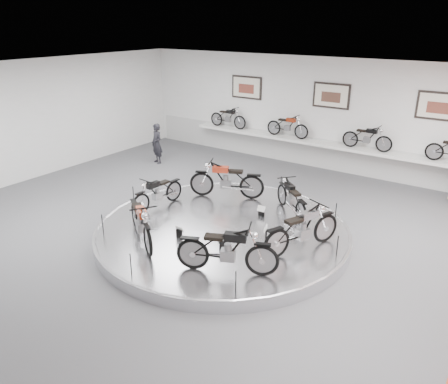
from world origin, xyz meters
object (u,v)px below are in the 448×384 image
Objects in this scene: shelf at (324,144)px; bike_c at (227,180)px; bike_a at (302,229)px; bike_e at (141,221)px; display_platform at (222,231)px; bike_d at (158,192)px; bike_b at (291,198)px; bike_f at (227,249)px; visitor at (157,144)px.

bike_c reaches higher than shelf.
bike_e is at bearing 142.12° from bike_a.
bike_a reaches higher than display_platform.
display_platform is 3.43× the size of bike_c.
shelf is at bearing 115.81° from bike_e.
bike_c is 2.05m from bike_d.
bike_a is 4.32m from bike_d.
bike_b is 3.66m from bike_d.
bike_c reaches higher than bike_b.
bike_d is 0.85× the size of bike_f.
visitor is (-4.60, 1.99, -0.08)m from bike_c.
bike_e is at bearing 64.06° from bike_c.
bike_a is at bearing 40.02° from bike_f.
visitor reaches higher than bike_c.
bike_f is at bearing 99.92° from bike_c.
bike_f is (0.24, -3.40, 0.07)m from bike_b.
bike_b is (1.08, -4.73, -0.24)m from shelf.
bike_a is 1.18× the size of visitor.
bike_c reaches higher than display_platform.
shelf is 8.23m from bike_e.
bike_c is (-1.02, -4.74, -0.15)m from shelf.
shelf is 6.26m from visitor.
bike_e is (-1.09, -8.15, -0.17)m from shelf.
bike_e is at bearing 97.64° from bike_b.
visitor is at bearing 118.12° from bike_f.
bike_f is at bearing -52.57° from display_platform.
display_platform is 3.53× the size of bike_f.
shelf is 4.86m from bike_b.
display_platform is 2.28m from bike_f.
bike_d is at bearing 155.25° from bike_e.
bike_c is at bearing -4.86° from visitor.
bike_f is at bearing 177.67° from bike_a.
shelf is at bearing -126.81° from bike_c.
bike_f is (-0.85, -1.75, 0.00)m from bike_a.
display_platform is at bearing 97.16° from bike_b.
bike_c is 1.22× the size of visitor.
bike_d is at bearing 130.02° from bike_f.
bike_e is (-2.17, -3.42, 0.07)m from bike_b.
bike_f is (3.47, -1.68, 0.08)m from bike_d.
bike_a is 1.17× the size of bike_d.
bike_f reaches higher than bike_d.
shelf is 5.89× the size of bike_c.
bike_f is (1.32, -8.13, -0.17)m from shelf.
bike_c is at bearing -102.12° from shelf.
bike_d is 0.86× the size of bike_e.
bike_e is (-0.07, -3.41, -0.02)m from bike_c.
bike_b reaches higher than display_platform.
visitor reaches higher than bike_f.
bike_c reaches higher than bike_a.
visitor reaches higher than bike_e.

